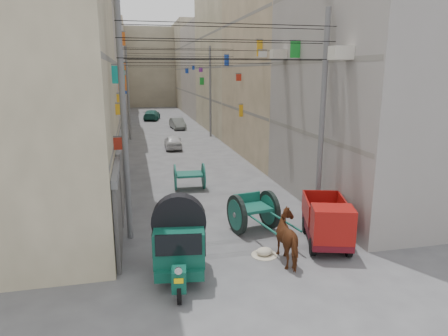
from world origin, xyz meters
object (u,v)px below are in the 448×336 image
object	(u,v)px
second_cart	(189,176)
distant_car_green	(152,115)
feed_sack	(264,251)
distant_car_grey	(177,123)
tonga_cart	(253,211)
mini_truck	(328,225)
distant_car_white	(173,142)
auto_rickshaw	(179,241)
horse	(291,238)

from	to	relation	value
second_cart	distant_car_green	bearing A→B (deg)	92.97
feed_sack	distant_car_grey	xyz separation A→B (m)	(0.57, 30.11, 0.43)
tonga_cart	feed_sack	size ratio (longest dim) A/B	6.45
mini_truck	second_cart	world-z (taller)	mini_truck
second_cart	distant_car_white	xyz separation A→B (m)	(0.30, 11.17, -0.16)
auto_rickshaw	mini_truck	world-z (taller)	auto_rickshaw
second_cart	distant_car_white	bearing A→B (deg)	90.84
distant_car_green	second_cart	bearing A→B (deg)	100.63
auto_rickshaw	distant_car_white	bearing A→B (deg)	92.54
auto_rickshaw	horse	xyz separation A→B (m)	(3.47, 0.20, -0.34)
horse	distant_car_grey	xyz separation A→B (m)	(-0.09, 30.69, -0.21)
auto_rickshaw	tonga_cart	world-z (taller)	auto_rickshaw
second_cart	horse	distance (m)	8.77
second_cart	feed_sack	xyz separation A→B (m)	(1.30, -7.97, -0.57)
distant_car_white	distant_car_grey	distance (m)	11.08
distant_car_white	second_cart	bearing A→B (deg)	90.06
distant_car_white	auto_rickshaw	bearing A→B (deg)	86.41
tonga_cart	mini_truck	xyz separation A→B (m)	(2.00, -1.98, 0.04)
horse	distant_car_green	xyz separation A→B (m)	(-2.27, 39.51, -0.16)
mini_truck	distant_car_green	world-z (taller)	mini_truck
feed_sack	distant_car_white	world-z (taller)	distant_car_white
mini_truck	feed_sack	distance (m)	2.34
distant_car_white	distant_car_green	distance (m)	19.80
tonga_cart	horse	distance (m)	2.68
tonga_cart	distant_car_green	bearing A→B (deg)	81.75
mini_truck	distant_car_white	xyz separation A→B (m)	(-3.25, 19.05, -0.25)
auto_rickshaw	tonga_cart	xyz separation A→B (m)	(3.06, 2.84, -0.36)
tonga_cart	feed_sack	world-z (taller)	tonga_cart
auto_rickshaw	feed_sack	size ratio (longest dim) A/B	5.25
tonga_cart	distant_car_grey	bearing A→B (deg)	78.20
distant_car_green	tonga_cart	bearing A→B (deg)	102.95
mini_truck	distant_car_green	size ratio (longest dim) A/B	0.76
mini_truck	horse	xyz separation A→B (m)	(-1.59, -0.67, -0.02)
distant_car_green	mini_truck	bearing A→B (deg)	105.73
auto_rickshaw	distant_car_grey	world-z (taller)	auto_rickshaw
distant_car_green	horse	bearing A→B (deg)	103.34
feed_sack	mini_truck	bearing A→B (deg)	2.40
feed_sack	horse	size ratio (longest dim) A/B	0.29
auto_rickshaw	second_cart	distance (m)	8.89
mini_truck	distant_car_white	distance (m)	19.32
horse	distant_car_green	distance (m)	39.58
feed_sack	distant_car_grey	size ratio (longest dim) A/B	0.15
feed_sack	distant_car_green	distance (m)	38.97
distant_car_white	distant_car_grey	size ratio (longest dim) A/B	0.93
second_cart	distant_car_green	distance (m)	30.96
tonga_cart	feed_sack	distance (m)	2.18
tonga_cart	distant_car_grey	world-z (taller)	tonga_cart
mini_truck	distant_car_white	bearing A→B (deg)	116.79
distant_car_white	distant_car_grey	bearing A→B (deg)	-96.54
auto_rickshaw	horse	world-z (taller)	auto_rickshaw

